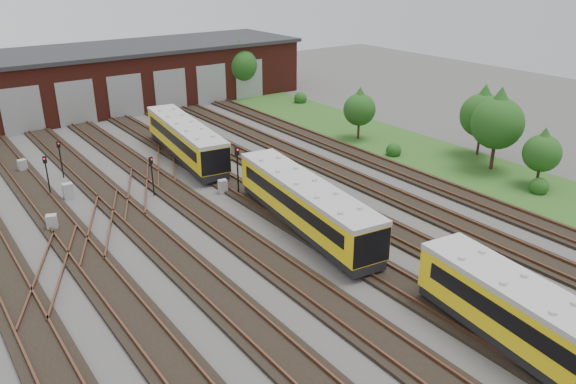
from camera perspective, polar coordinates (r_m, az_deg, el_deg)
ground at (r=31.67m, az=1.49°, el=-6.30°), size 120.00×120.00×0.00m
track_network at (r=31.94m, az=0.61°, el=-5.80°), size 30.40×70.00×0.33m
maintenance_shed at (r=65.32m, az=-20.66°, el=10.54°), size 51.00×12.50×6.35m
grass_verge at (r=50.45m, az=11.85°, el=4.51°), size 8.00×55.00×0.05m
metro_train at (r=33.68m, az=1.78°, el=-1.15°), size 4.11×45.54×2.76m
signal_mast_0 at (r=41.69m, az=-23.31°, el=1.96°), size 0.28×0.27×2.97m
signal_mast_1 at (r=45.15m, az=-22.16°, el=3.55°), size 0.24×0.23×2.84m
signal_mast_2 at (r=39.68m, az=-13.66°, el=2.08°), size 0.26×0.24×2.82m
signal_mast_3 at (r=38.67m, az=-5.15°, el=2.80°), size 0.31×0.29×3.51m
relay_cabinet_0 at (r=36.95m, az=-22.85°, el=-2.89°), size 0.75×0.69×1.02m
relay_cabinet_1 at (r=48.04m, az=-25.36°, el=2.42°), size 0.66×0.57×0.99m
relay_cabinet_2 at (r=41.41m, az=-21.45°, el=0.10°), size 0.69×0.59×1.09m
relay_cabinet_3 at (r=39.74m, az=-6.64°, el=0.57°), size 0.66×0.58×0.97m
relay_cabinet_4 at (r=47.16m, az=-6.22°, el=4.11°), size 0.62×0.56×0.86m
tree_0 at (r=67.41m, az=-4.92°, el=13.16°), size 4.04×4.04×6.70m
tree_1 at (r=51.33m, az=7.29°, el=8.69°), size 2.91×2.91×4.82m
tree_2 at (r=48.96m, az=19.21°, el=7.87°), size 3.63×3.63×6.02m
tree_3 at (r=43.75m, az=24.46°, el=4.01°), size 2.68×2.68×4.44m
tree_4 at (r=45.68m, az=20.58°, el=7.12°), size 3.96×3.96×6.56m
bush_0 at (r=43.20m, az=24.18°, el=0.73°), size 1.31×1.31×1.31m
bush_1 at (r=47.87m, az=10.70°, el=4.39°), size 1.29×1.29×1.29m
bush_2 at (r=65.03m, az=1.28°, el=9.68°), size 1.45×1.45×1.45m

